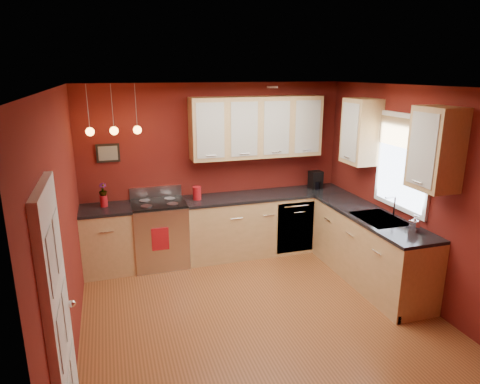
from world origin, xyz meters
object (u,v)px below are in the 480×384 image
object	(u,v)px
soap_pump	(415,223)
coffee_maker	(316,181)
gas_range	(160,233)
sink	(379,220)
red_canister	(197,193)

from	to	relation	value
soap_pump	coffee_maker	bearing A→B (deg)	96.22
coffee_maker	soap_pump	bearing A→B (deg)	-89.04
gas_range	coffee_maker	bearing A→B (deg)	1.37
gas_range	soap_pump	size ratio (longest dim) A/B	5.49
sink	gas_range	bearing A→B (deg)	150.22
sink	coffee_maker	distance (m)	1.57
soap_pump	sink	bearing A→B (deg)	102.54
red_canister	soap_pump	distance (m)	2.97
red_canister	soap_pump	world-z (taller)	soap_pump
soap_pump	red_canister	bearing A→B (deg)	136.96
sink	soap_pump	xyz separation A→B (m)	(0.12, -0.52, 0.13)
coffee_maker	sink	bearing A→B (deg)	-91.18
gas_range	coffee_maker	xyz separation A→B (m)	(2.51, 0.06, 0.59)
gas_range	coffee_maker	world-z (taller)	coffee_maker
soap_pump	gas_range	bearing A→B (deg)	143.61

